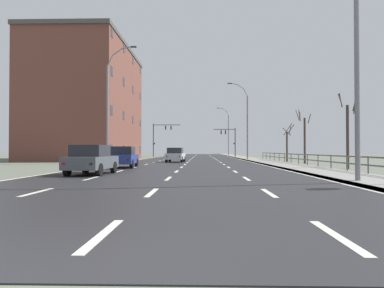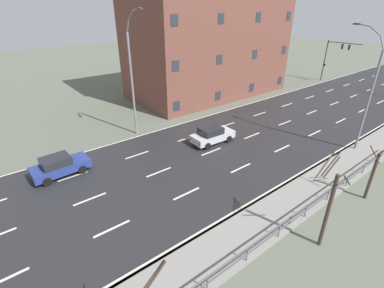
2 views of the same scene
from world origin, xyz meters
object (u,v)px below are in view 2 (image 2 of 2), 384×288
(car_mid_centre, at_px, (59,166))
(traffic_signal_left, at_px, (334,54))
(street_lamp_left_bank, at_px, (133,79))
(street_lamp_midground, at_px, (368,94))
(brick_building, at_px, (209,36))
(car_far_left, at_px, (212,135))

(car_mid_centre, bearing_deg, traffic_signal_left, 90.28)
(traffic_signal_left, relative_size, car_mid_centre, 1.55)
(traffic_signal_left, bearing_deg, street_lamp_left_bank, -91.28)
(street_lamp_midground, height_order, street_lamp_left_bank, street_lamp_left_bank)
(street_lamp_left_bank, bearing_deg, brick_building, 114.02)
(street_lamp_left_bank, bearing_deg, car_far_left, 36.50)
(car_mid_centre, bearing_deg, car_far_left, 74.13)
(street_lamp_left_bank, bearing_deg, car_mid_centre, -69.10)
(street_lamp_left_bank, distance_m, brick_building, 16.75)
(traffic_signal_left, height_order, car_mid_centre, traffic_signal_left)
(street_lamp_left_bank, xyz_separation_m, traffic_signal_left, (0.79, 35.47, -1.09))
(street_lamp_midground, xyz_separation_m, car_far_left, (-8.74, -9.06, -4.22))
(street_lamp_midground, distance_m, traffic_signal_left, 26.02)
(car_mid_centre, bearing_deg, street_lamp_left_bank, 108.13)
(street_lamp_left_bank, distance_m, car_mid_centre, 9.96)
(street_lamp_left_bank, relative_size, car_far_left, 2.73)
(street_lamp_midground, xyz_separation_m, traffic_signal_left, (-14.02, 21.91, -0.57))
(street_lamp_left_bank, height_order, brick_building, brick_building)
(traffic_signal_left, bearing_deg, car_far_left, -80.32)
(street_lamp_midground, xyz_separation_m, brick_building, (-21.57, 1.59, 2.84))
(street_lamp_midground, distance_m, brick_building, 21.81)
(traffic_signal_left, distance_m, car_far_left, 31.63)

